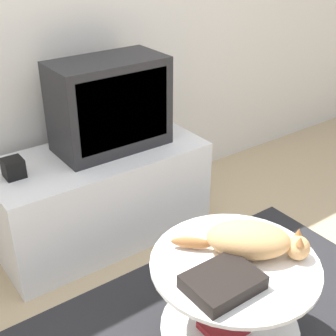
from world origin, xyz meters
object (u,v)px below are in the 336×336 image
at_px(speaker, 13,168).
at_px(dvd_box, 223,282).
at_px(tv, 110,105).
at_px(cat, 251,240).

bearing_deg(speaker, dvd_box, -73.47).
height_order(tv, speaker, tv).
height_order(tv, dvd_box, tv).
xyz_separation_m(dvd_box, cat, (0.23, 0.09, 0.04)).
bearing_deg(dvd_box, tv, 79.24).
relative_size(tv, dvd_box, 2.31).
bearing_deg(tv, dvd_box, -100.76).
relative_size(tv, cat, 1.44).
distance_m(tv, speaker, 0.64).
relative_size(tv, speaker, 6.33).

